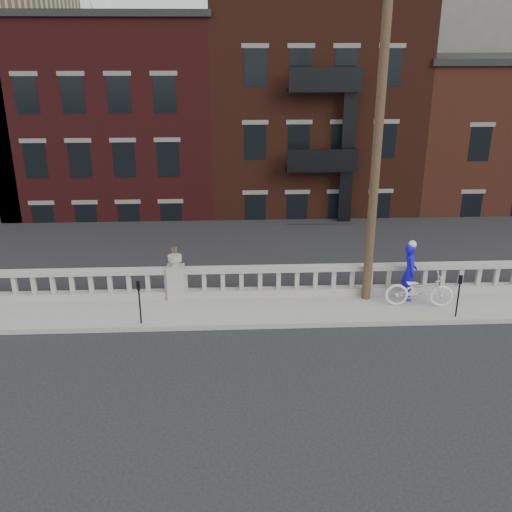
{
  "coord_description": "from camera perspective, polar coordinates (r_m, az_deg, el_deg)",
  "views": [
    {
      "loc": [
        1.79,
        -13.2,
        8.07
      ],
      "look_at": [
        2.57,
        3.2,
        1.84
      ],
      "focal_mm": 40.0,
      "sensor_mm": 36.0,
      "label": 1
    }
  ],
  "objects": [
    {
      "name": "ground",
      "position": [
        15.57,
        -9.09,
        -10.73
      ],
      "size": [
        120.0,
        120.0,
        0.0
      ],
      "primitive_type": "plane",
      "color": "black",
      "rests_on": "ground"
    },
    {
      "name": "sidewalk",
      "position": [
        18.15,
        -8.15,
        -5.58
      ],
      "size": [
        32.0,
        2.2,
        0.15
      ],
      "primitive_type": "cube",
      "color": "gray",
      "rests_on": "ground"
    },
    {
      "name": "balustrade",
      "position": [
        18.77,
        -7.99,
        -2.75
      ],
      "size": [
        28.0,
        0.34,
        1.03
      ],
      "color": "gray",
      "rests_on": "sidewalk"
    },
    {
      "name": "planter_pedestal",
      "position": [
        18.7,
        -8.02,
        -2.21
      ],
      "size": [
        0.55,
        0.55,
        1.76
      ],
      "color": "gray",
      "rests_on": "sidewalk"
    },
    {
      "name": "lower_level",
      "position": [
        36.67,
        -4.72,
        12.18
      ],
      "size": [
        80.0,
        44.0,
        20.8
      ],
      "color": "#605E59",
      "rests_on": "ground"
    },
    {
      "name": "utility_pole",
      "position": [
        17.59,
        12.05,
        11.07
      ],
      "size": [
        1.6,
        0.28,
        10.0
      ],
      "color": "#422D1E",
      "rests_on": "sidewalk"
    },
    {
      "name": "parking_meter_c",
      "position": [
        17.11,
        -11.6,
        -4.09
      ],
      "size": [
        0.1,
        0.09,
        1.36
      ],
      "color": "black",
      "rests_on": "sidewalk"
    },
    {
      "name": "parking_meter_d",
      "position": [
        18.23,
        19.63,
        -3.33
      ],
      "size": [
        0.1,
        0.09,
        1.36
      ],
      "color": "black",
      "rests_on": "sidewalk"
    },
    {
      "name": "bicycle",
      "position": [
        18.72,
        16.03,
        -3.24
      ],
      "size": [
        2.18,
        0.96,
        1.11
      ],
      "primitive_type": "imported",
      "rotation": [
        0.0,
        0.0,
        1.46
      ],
      "color": "white",
      "rests_on": "sidewalk"
    },
    {
      "name": "cyclist",
      "position": [
        18.98,
        15.11,
        -1.52
      ],
      "size": [
        0.54,
        0.74,
        1.9
      ],
      "primitive_type": "imported",
      "rotation": [
        0.0,
        0.0,
        1.45
      ],
      "color": "#150DC5",
      "rests_on": "sidewalk"
    }
  ]
}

